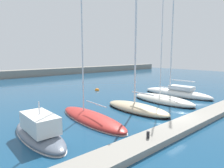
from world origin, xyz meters
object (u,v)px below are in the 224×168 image
dock_bollard (148,135)px  sailboat_ivory_fourth (163,100)px  sailboat_sand_third (137,108)px  motorboat_slate_nearest (39,131)px  sailboat_red_second (91,117)px  mooring_buoy_orange (97,90)px  sailboat_white_fifth (177,92)px

dock_bollard → sailboat_ivory_fourth: bearing=30.0°
sailboat_sand_third → motorboat_slate_nearest: bearing=89.1°
sailboat_red_second → sailboat_sand_third: bearing=-94.3°
motorboat_slate_nearest → sailboat_sand_third: sailboat_sand_third is taller
sailboat_sand_third → mooring_buoy_orange: bearing=-20.8°
sailboat_sand_third → dock_bollard: bearing=135.2°
mooring_buoy_orange → dock_bollard: (-9.71, -18.04, 0.65)m
motorboat_slate_nearest → sailboat_ivory_fourth: bearing=-86.9°
sailboat_red_second → sailboat_ivory_fourth: size_ratio=1.09×
motorboat_slate_nearest → sailboat_red_second: size_ratio=0.40×
sailboat_ivory_fourth → mooring_buoy_orange: (-0.97, 11.87, -0.31)m
sailboat_red_second → dock_bollard: size_ratio=40.36×
sailboat_sand_third → sailboat_ivory_fourth: bearing=-86.6°
sailboat_sand_third → dock_bollard: size_ratio=28.77×
sailboat_ivory_fourth → dock_bollard: (-10.67, -6.17, 0.34)m
motorboat_slate_nearest → mooring_buoy_orange: size_ratio=9.79×
sailboat_red_second → sailboat_sand_third: 5.30m
sailboat_sand_third → sailboat_white_fifth: bearing=-83.1°
sailboat_sand_third → dock_bollard: 7.86m
sailboat_red_second → mooring_buoy_orange: size_ratio=24.40×
motorboat_slate_nearest → sailboat_red_second: (4.99, 0.79, -0.23)m
sailboat_red_second → dock_bollard: sailboat_red_second is taller
motorboat_slate_nearest → sailboat_ivory_fourth: 15.54m
sailboat_sand_third → mooring_buoy_orange: size_ratio=17.39×
sailboat_sand_third → mooring_buoy_orange: 13.07m
sailboat_ivory_fourth → motorboat_slate_nearest: bearing=92.9°
mooring_buoy_orange → dock_bollard: bearing=-118.3°
sailboat_red_second → sailboat_white_fifth: sailboat_white_fifth is taller
sailboat_white_fifth → mooring_buoy_orange: size_ratio=28.09×
sailboat_sand_third → sailboat_red_second: bearing=81.1°
motorboat_slate_nearest → sailboat_sand_third: bearing=-88.4°
sailboat_white_fifth → mooring_buoy_orange: sailboat_white_fifth is taller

